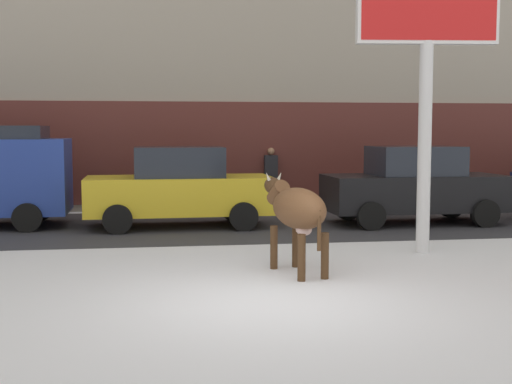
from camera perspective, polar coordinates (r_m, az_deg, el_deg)
name	(u,v)px	position (r m, az deg, el deg)	size (l,w,h in m)	color
ground_plane	(269,301)	(9.06, 1.11, -9.05)	(120.00, 120.00, 0.00)	white
road_strip	(218,225)	(16.08, -3.18, -2.77)	(60.00, 5.60, 0.01)	#333338
cow_brown	(297,210)	(10.66, 3.40, -1.48)	(0.93, 1.93, 1.54)	brown
billboard	(428,11)	(12.88, 14.07, 14.35)	(2.53, 0.46, 5.56)	silver
car_yellow_sedan	(179,188)	(15.82, -6.42, 0.36)	(4.23, 2.05, 1.84)	gold
car_black_sedan	(414,186)	(16.71, 13.00, 0.52)	(4.23, 2.05, 1.84)	black
pedestrian_by_cars	(271,178)	(19.21, 1.24, 1.16)	(0.36, 0.24, 1.73)	#282833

